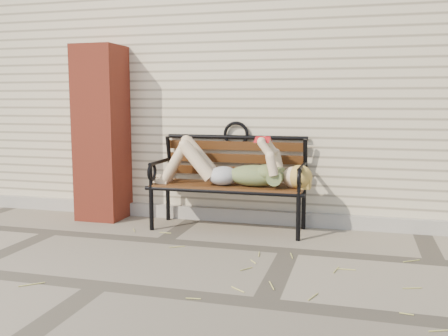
% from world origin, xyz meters
% --- Properties ---
extents(ground, '(80.00, 80.00, 0.00)m').
position_xyz_m(ground, '(0.00, 0.00, 0.00)').
color(ground, gray).
rests_on(ground, ground).
extents(house_wall, '(8.00, 4.00, 3.00)m').
position_xyz_m(house_wall, '(0.00, 3.00, 1.50)').
color(house_wall, beige).
rests_on(house_wall, ground).
extents(foundation_strip, '(8.00, 0.10, 0.15)m').
position_xyz_m(foundation_strip, '(0.00, 0.97, 0.07)').
color(foundation_strip, '#ABA49B').
rests_on(foundation_strip, ground).
extents(brick_pillar, '(0.50, 0.50, 2.00)m').
position_xyz_m(brick_pillar, '(-2.30, 0.75, 1.00)').
color(brick_pillar, '#AB3A26').
rests_on(brick_pillar, ground).
extents(garden_bench, '(1.77, 0.71, 1.15)m').
position_xyz_m(garden_bench, '(-0.75, 0.71, 0.64)').
color(garden_bench, black).
rests_on(garden_bench, ground).
extents(reading_woman, '(1.67, 0.38, 0.53)m').
position_xyz_m(reading_woman, '(-0.73, 0.57, 0.68)').
color(reading_woman, '#0B3D4E').
rests_on(reading_woman, ground).
extents(straw_scatter, '(2.86, 1.60, 0.01)m').
position_xyz_m(straw_scatter, '(-0.53, -0.85, 0.01)').
color(straw_scatter, tan).
rests_on(straw_scatter, ground).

